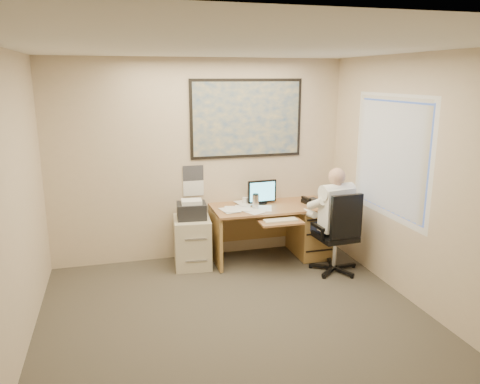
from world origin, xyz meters
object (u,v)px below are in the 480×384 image
object	(u,v)px
desk	(293,225)
office_chair	(336,249)
filing_cabinet	(192,237)
person	(335,220)

from	to	relation	value
desk	office_chair	world-z (taller)	desk
filing_cabinet	person	world-z (taller)	person
filing_cabinet	desk	bearing A→B (deg)	4.76
desk	person	bearing A→B (deg)	-63.34
office_chair	filing_cabinet	bearing A→B (deg)	153.15
filing_cabinet	person	bearing A→B (deg)	-14.86
desk	office_chair	distance (m)	0.78
desk	filing_cabinet	size ratio (longest dim) A/B	1.76
office_chair	person	bearing A→B (deg)	82.90
desk	filing_cabinet	xyz separation A→B (m)	(-1.42, 0.01, -0.05)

